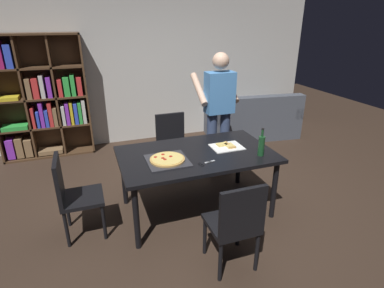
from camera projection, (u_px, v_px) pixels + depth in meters
The scene contains 13 objects.
ground_plane at pixel (196, 209), 3.73m from camera, with size 12.00×12.00×0.00m, color #38281E.
back_wall at pixel (146, 63), 5.46m from camera, with size 6.40×0.10×2.80m, color silver.
dining_table at pixel (196, 158), 3.47m from camera, with size 1.72×1.02×0.75m.
chair_near_camera at pixel (236, 222), 2.67m from camera, with size 0.42×0.42×0.90m.
chair_far_side at pixel (172, 141), 4.40m from camera, with size 0.42×0.42×0.90m.
chair_left_end at pixel (72, 192), 3.12m from camera, with size 0.42×0.42×0.90m.
couch at pixel (252, 121), 5.93m from camera, with size 1.79×1.05×0.85m.
bookshelf at pixel (41, 101), 4.90m from camera, with size 1.40×0.35×1.95m.
person_serving_pizza at pixel (219, 109), 4.21m from camera, with size 0.55×0.54×1.75m.
pepperoni_pizza_on_tray at pixel (167, 160), 3.25m from camera, with size 0.43×0.43×0.04m.
pizza_slices_on_towel at pixel (227, 146), 3.60m from camera, with size 0.36×0.28×0.03m.
wine_bottle at pixel (261, 145), 3.34m from camera, with size 0.07×0.07×0.32m.
kitchen_scissors at pixel (204, 163), 3.19m from camera, with size 0.20×0.10×0.01m.
Camera 1 is at (-1.10, -2.95, 2.16)m, focal length 28.74 mm.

